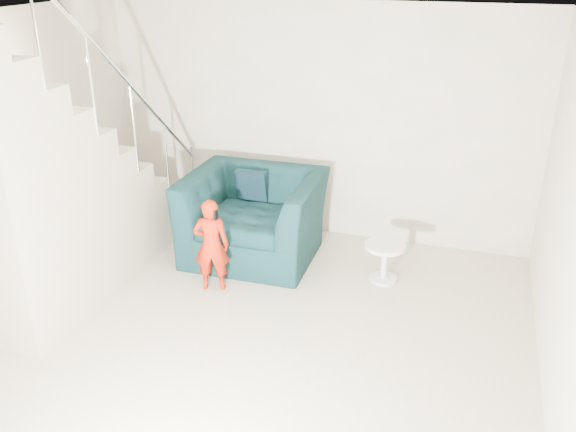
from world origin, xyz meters
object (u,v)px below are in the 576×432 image
(armchair, at_px, (253,216))
(staircase, at_px, (53,205))
(side_table, at_px, (385,256))
(toddler, at_px, (211,245))

(armchair, height_order, staircase, staircase)
(side_table, xyz_separation_m, staircase, (-3.02, -1.21, 0.67))
(armchair, distance_m, staircase, 2.09)
(armchair, xyz_separation_m, toddler, (-0.13, -0.84, 0.02))
(staircase, bearing_deg, armchair, 41.62)
(toddler, distance_m, staircase, 1.55)
(toddler, bearing_deg, staircase, 4.31)
(toddler, relative_size, staircase, 0.27)
(toddler, height_order, staircase, staircase)
(armchair, bearing_deg, toddler, -99.58)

